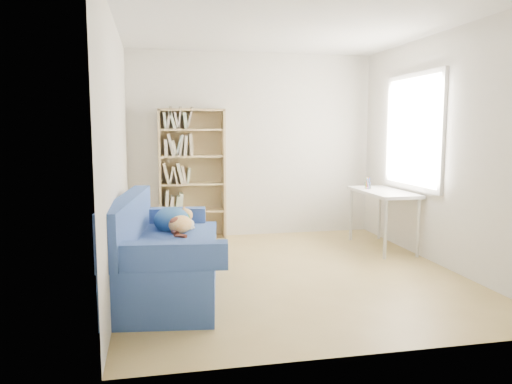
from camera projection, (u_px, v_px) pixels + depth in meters
ground at (289, 273)px, 5.36m from camera, size 4.00×4.00×0.00m
room_shell at (299, 119)px, 5.20m from camera, size 3.54×4.04×2.62m
sofa at (164, 256)px, 4.70m from camera, size 1.12×1.97×0.92m
bookshelf at (192, 180)px, 6.87m from camera, size 0.90×0.28×1.80m
desk at (383, 197)px, 6.38m from camera, size 0.52×1.14×0.75m
pen_cup at (368, 184)px, 6.55m from camera, size 0.08×0.08×0.15m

